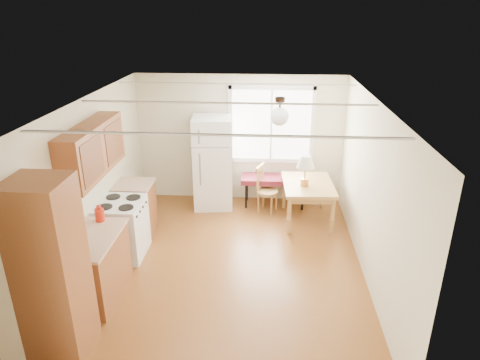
# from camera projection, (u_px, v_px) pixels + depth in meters

# --- Properties ---
(room_shell) EXTENTS (4.60, 5.60, 2.62)m
(room_shell) POSITION_uv_depth(u_px,v_px,m) (228.00, 190.00, 6.05)
(room_shell) COLOR #5F3213
(room_shell) RESTS_ON ground
(kitchen_run) EXTENTS (0.65, 3.40, 2.20)m
(kitchen_run) POSITION_uv_depth(u_px,v_px,m) (97.00, 233.00, 5.73)
(kitchen_run) COLOR brown
(kitchen_run) RESTS_ON ground
(window_unit) EXTENTS (1.64, 0.05, 1.51)m
(window_unit) POSITION_uv_depth(u_px,v_px,m) (271.00, 125.00, 8.18)
(window_unit) COLOR white
(window_unit) RESTS_ON room_shell
(pendant_light) EXTENTS (0.26, 0.26, 0.40)m
(pendant_light) POSITION_uv_depth(u_px,v_px,m) (280.00, 115.00, 6.00)
(pendant_light) COLOR black
(pendant_light) RESTS_ON room_shell
(refrigerator) EXTENTS (0.80, 0.80, 1.77)m
(refrigerator) POSITION_uv_depth(u_px,v_px,m) (213.00, 163.00, 8.18)
(refrigerator) COLOR white
(refrigerator) RESTS_ON ground
(bench) EXTENTS (1.31, 0.51, 0.60)m
(bench) POSITION_uv_depth(u_px,v_px,m) (275.00, 180.00, 8.30)
(bench) COLOR maroon
(bench) RESTS_ON ground
(dining_table) EXTENTS (0.94, 1.21, 0.73)m
(dining_table) POSITION_uv_depth(u_px,v_px,m) (308.00, 189.00, 7.66)
(dining_table) COLOR #A1773D
(dining_table) RESTS_ON ground
(chair) EXTENTS (0.44, 0.43, 0.89)m
(chair) POSITION_uv_depth(u_px,v_px,m) (264.00, 186.00, 8.08)
(chair) COLOR #A1773D
(chair) RESTS_ON ground
(table_lamp) EXTENTS (0.31, 0.31, 0.54)m
(table_lamp) POSITION_uv_depth(u_px,v_px,m) (306.00, 164.00, 7.39)
(table_lamp) COLOR #B87B3B
(table_lamp) RESTS_ON dining_table
(coffee_maker) EXTENTS (0.26, 0.31, 0.39)m
(coffee_maker) POSITION_uv_depth(u_px,v_px,m) (72.00, 246.00, 5.02)
(coffee_maker) COLOR black
(coffee_maker) RESTS_ON kitchen_run
(kettle) EXTENTS (0.13, 0.13, 0.25)m
(kettle) POSITION_uv_depth(u_px,v_px,m) (100.00, 214.00, 5.88)
(kettle) COLOR red
(kettle) RESTS_ON kitchen_run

